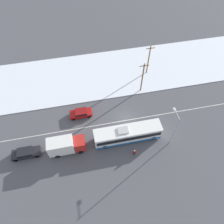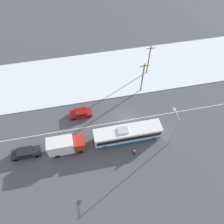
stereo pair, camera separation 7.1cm
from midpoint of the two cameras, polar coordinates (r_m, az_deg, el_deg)
The scene contains 11 objects.
ground_plane at distance 41.43m, azimuth 3.76°, elevation -2.19°, with size 120.00×120.00×0.00m, color #4C4C51.
snow_lot at distance 49.60m, azimuth 0.11°, elevation 10.32°, with size 80.00×14.50×0.12m.
lane_marking_center at distance 41.43m, azimuth 3.76°, elevation -2.19°, with size 60.00×0.12×0.00m.
city_bus at distance 38.12m, azimuth 4.04°, elevation -5.70°, with size 11.71×2.57×3.12m.
box_truck at distance 37.49m, azimuth -12.10°, elevation -8.50°, with size 6.14×2.30×3.29m.
sedan_car at distance 41.79m, azimuth -8.24°, elevation -0.27°, with size 4.19×1.80×1.41m.
parked_car_near_truck at distance 39.91m, azimuth -21.65°, elevation -9.88°, with size 4.74×1.80×1.43m.
pedestrian_at_stop at distance 37.14m, azimuth 5.78°, elevation -10.37°, with size 0.61×0.27×1.69m.
streetlamp at distance 36.40m, azimuth 15.93°, elevation -3.72°, with size 0.36×2.39×7.53m.
utility_pole_roadside at distance 43.56m, azimuth 7.91°, elevation 8.97°, with size 1.80×0.24×7.32m.
utility_pole_snowlot at distance 47.68m, azimuth 9.48°, elevation 13.34°, with size 1.80×0.24×7.16m.
Camera 1 is at (-7.26, -21.89, 34.42)m, focal length 35.00 mm.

